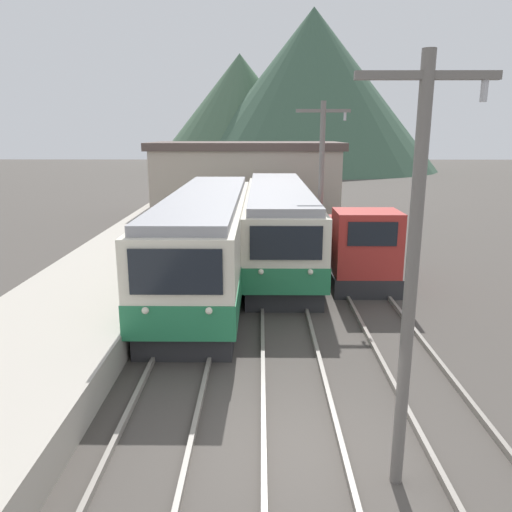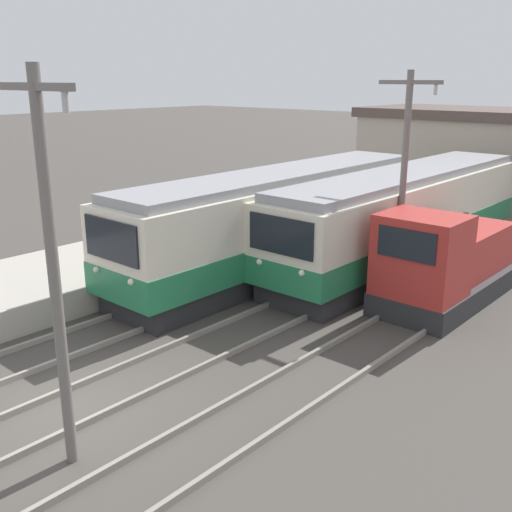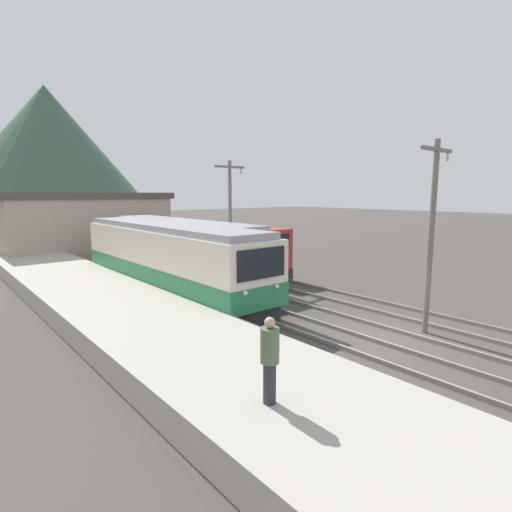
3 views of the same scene
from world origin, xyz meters
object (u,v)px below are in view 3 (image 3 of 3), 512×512
Objects in this scene: shunting_locomotive at (249,257)px; catenary_mast_mid at (230,216)px; person_on_platform at (270,357)px; commuter_train_left at (168,261)px; catenary_mast_near at (432,230)px; commuter_train_center at (180,250)px.

catenary_mast_mid is at bearing -175.78° from shunting_locomotive.
commuter_train_left is at bearing 70.58° from person_on_platform.
shunting_locomotive is at bearing 82.82° from catenary_mast_near.
person_on_platform is (-8.63, -1.10, -1.91)m from catenary_mast_near.
shunting_locomotive is (3.00, -3.01, -0.38)m from commuter_train_center.
person_on_platform is at bearing -123.92° from catenary_mast_mid.
shunting_locomotive is 12.20m from catenary_mast_near.
catenary_mast_near is 3.82× the size of person_on_platform.
catenary_mast_mid is 3.82× the size of person_on_platform.
person_on_platform is (-10.12, -12.94, 0.61)m from shunting_locomotive.
commuter_train_center is 2.12× the size of catenary_mast_near.
shunting_locomotive is 3.23× the size of person_on_platform.
shunting_locomotive is (5.80, 0.69, -0.44)m from commuter_train_left.
catenary_mast_mid is at bearing 90.00° from catenary_mast_near.
commuter_train_left is at bearing -173.24° from shunting_locomotive.
shunting_locomotive is at bearing 51.98° from person_on_platform.
commuter_train_center is 17.47m from person_on_platform.
catenary_mast_mid is 15.58m from person_on_platform.
catenary_mast_near is at bearing 7.25° from person_on_platform.
commuter_train_center is (2.80, 3.70, -0.06)m from commuter_train_left.
commuter_train_center is at bearing 134.88° from shunting_locomotive.
catenary_mast_near is (1.51, -14.86, 2.13)m from commuter_train_center.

